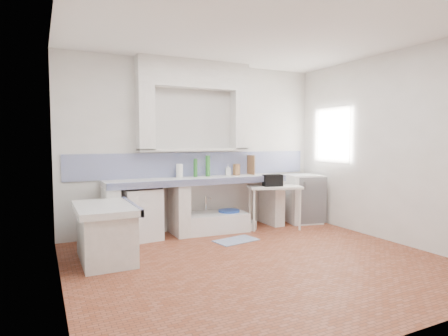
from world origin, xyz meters
name	(u,v)px	position (x,y,z in m)	size (l,w,h in m)	color
floor	(260,261)	(0.00, 0.00, 0.00)	(4.50, 4.50, 0.00)	brown
ceiling	(261,31)	(0.00, 0.00, 2.80)	(4.50, 4.50, 0.00)	white
wall_back	(198,146)	(0.00, 2.00, 1.40)	(4.50, 4.50, 0.00)	white
wall_front	(405,154)	(0.00, -2.00, 1.40)	(4.50, 4.50, 0.00)	white
wall_left	(58,151)	(-2.25, 0.00, 1.40)	(4.50, 4.50, 0.00)	white
wall_right	(390,147)	(2.25, 0.00, 1.40)	(4.50, 4.50, 0.00)	white
alcove_mass	(195,74)	(-0.10, 1.88, 2.58)	(1.90, 0.25, 0.45)	white
window_frame	(341,135)	(2.42, 1.20, 1.60)	(0.35, 0.86, 1.06)	#352211
lace_valance	(335,113)	(2.28, 1.20, 1.98)	(0.01, 0.84, 0.24)	white
counter_slab	(199,180)	(-0.10, 1.70, 0.86)	(3.00, 0.60, 0.08)	white
counter_lip	(206,182)	(-0.10, 1.42, 0.86)	(3.00, 0.04, 0.10)	navy
counter_pier_left	(111,215)	(-1.50, 1.70, 0.41)	(0.20, 0.55, 0.82)	white
counter_pier_mid	(179,209)	(-0.45, 1.70, 0.41)	(0.20, 0.55, 0.82)	white
counter_pier_right	(272,201)	(1.30, 1.70, 0.41)	(0.20, 0.55, 0.82)	white
peninsula_top	(105,208)	(-1.70, 0.90, 0.66)	(0.70, 1.10, 0.08)	white
peninsula_base	(106,236)	(-1.70, 0.90, 0.31)	(0.60, 1.00, 0.62)	white
peninsula_lip	(132,206)	(-1.37, 0.90, 0.66)	(0.04, 1.10, 0.10)	navy
backsplash	(198,164)	(0.00, 1.99, 1.10)	(4.27, 0.03, 0.40)	navy
stove	(141,214)	(-1.06, 1.71, 0.39)	(0.55, 0.53, 0.78)	white
sink	(211,223)	(0.11, 1.70, 0.14)	(1.15, 0.62, 0.28)	white
side_table	(274,207)	(1.17, 1.41, 0.37)	(0.88, 0.49, 0.04)	white
fridge	(303,198)	(1.90, 1.58, 0.44)	(0.57, 0.57, 0.88)	white
bucket_red	(198,226)	(-0.17, 1.59, 0.13)	(0.29, 0.29, 0.27)	red
bucket_orange	(218,222)	(0.21, 1.64, 0.15)	(0.31, 0.31, 0.29)	#CB4F08
bucket_blue	(229,220)	(0.41, 1.65, 0.17)	(0.36, 0.36, 0.34)	#264CB3
basin_white	(247,225)	(0.71, 1.56, 0.07)	(0.34, 0.34, 0.13)	white
water_bottle_a	(200,222)	(-0.04, 1.85, 0.14)	(0.08, 0.08, 0.28)	silver
water_bottle_b	(213,221)	(0.21, 1.85, 0.13)	(0.07, 0.07, 0.27)	silver
black_bag	(273,180)	(1.10, 1.38, 0.83)	(0.31, 0.18, 0.20)	black
green_bottle_a	(195,168)	(-0.11, 1.85, 1.05)	(0.07, 0.07, 0.30)	#2D722C
green_bottle_b	(208,166)	(0.12, 1.85, 1.07)	(0.08, 0.08, 0.35)	#2D722C
knife_block	(236,170)	(0.63, 1.79, 1.00)	(0.10, 0.08, 0.20)	olive
cutting_board	(251,165)	(0.95, 1.85, 1.07)	(0.02, 0.25, 0.34)	olive
paper_towel	(179,171)	(-0.39, 1.85, 1.01)	(0.11, 0.11, 0.22)	white
soap_bottle	(228,170)	(0.50, 1.84, 1.00)	(0.09, 0.09, 0.19)	white
rug	(236,240)	(0.19, 0.98, 0.01)	(0.64, 0.37, 0.01)	#384B80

